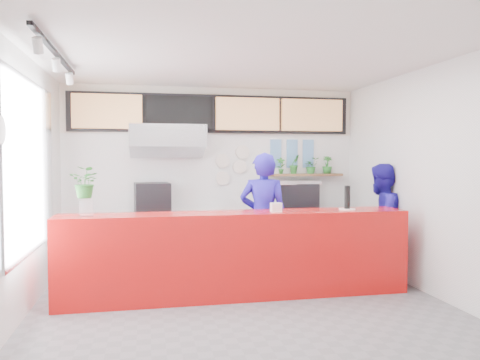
# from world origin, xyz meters

# --- Properties ---
(floor) EXTENTS (5.00, 5.00, 0.00)m
(floor) POSITION_xyz_m (0.00, 0.00, 0.00)
(floor) COLOR slate
(floor) RESTS_ON ground
(ceiling) EXTENTS (5.00, 5.00, 0.00)m
(ceiling) POSITION_xyz_m (0.00, 0.00, 3.00)
(ceiling) COLOR silver
(wall_back) EXTENTS (5.00, 0.00, 5.00)m
(wall_back) POSITION_xyz_m (0.00, 2.50, 1.50)
(wall_back) COLOR white
(wall_back) RESTS_ON ground
(wall_left) EXTENTS (0.00, 5.00, 5.00)m
(wall_left) POSITION_xyz_m (-2.50, 0.00, 1.50)
(wall_left) COLOR white
(wall_left) RESTS_ON ground
(wall_right) EXTENTS (0.00, 5.00, 5.00)m
(wall_right) POSITION_xyz_m (2.50, 0.00, 1.50)
(wall_right) COLOR white
(wall_right) RESTS_ON ground
(service_counter) EXTENTS (4.50, 0.60, 1.10)m
(service_counter) POSITION_xyz_m (0.00, 0.40, 0.55)
(service_counter) COLOR red
(service_counter) RESTS_ON ground
(cream_band) EXTENTS (5.00, 0.02, 0.80)m
(cream_band) POSITION_xyz_m (0.00, 2.49, 2.60)
(cream_band) COLOR beige
(cream_band) RESTS_ON wall_back
(prep_bench) EXTENTS (1.80, 0.60, 0.90)m
(prep_bench) POSITION_xyz_m (-0.80, 2.20, 0.45)
(prep_bench) COLOR #B2B5BA
(prep_bench) RESTS_ON ground
(panini_oven) EXTENTS (0.59, 0.59, 0.50)m
(panini_oven) POSITION_xyz_m (-1.05, 2.20, 1.15)
(panini_oven) COLOR black
(panini_oven) RESTS_ON prep_bench
(extraction_hood) EXTENTS (1.20, 0.70, 0.35)m
(extraction_hood) POSITION_xyz_m (-0.80, 2.15, 2.15)
(extraction_hood) COLOR #B2B5BA
(extraction_hood) RESTS_ON ceiling
(hood_lip) EXTENTS (1.20, 0.69, 0.31)m
(hood_lip) POSITION_xyz_m (-0.80, 2.15, 1.95)
(hood_lip) COLOR #B2B5BA
(hood_lip) RESTS_ON ceiling
(right_bench) EXTENTS (1.80, 0.60, 0.90)m
(right_bench) POSITION_xyz_m (1.50, 2.20, 0.45)
(right_bench) COLOR #B2B5BA
(right_bench) RESTS_ON ground
(espresso_machine) EXTENTS (0.83, 0.69, 0.46)m
(espresso_machine) POSITION_xyz_m (1.41, 2.20, 1.13)
(espresso_machine) COLOR black
(espresso_machine) RESTS_ON right_bench
(espresso_tray) EXTENTS (0.77, 0.57, 0.07)m
(espresso_tray) POSITION_xyz_m (1.41, 2.20, 1.38)
(espresso_tray) COLOR silver
(espresso_tray) RESTS_ON espresso_machine
(herb_shelf) EXTENTS (1.40, 0.18, 0.04)m
(herb_shelf) POSITION_xyz_m (1.60, 2.40, 1.50)
(herb_shelf) COLOR brown
(herb_shelf) RESTS_ON wall_back
(menu_board_far_left) EXTENTS (1.10, 0.10, 0.55)m
(menu_board_far_left) POSITION_xyz_m (-1.75, 2.38, 2.55)
(menu_board_far_left) COLOR tan
(menu_board_far_left) RESTS_ON wall_back
(menu_board_mid_left) EXTENTS (1.10, 0.10, 0.55)m
(menu_board_mid_left) POSITION_xyz_m (-0.59, 2.38, 2.55)
(menu_board_mid_left) COLOR black
(menu_board_mid_left) RESTS_ON wall_back
(menu_board_mid_right) EXTENTS (1.10, 0.10, 0.55)m
(menu_board_mid_right) POSITION_xyz_m (0.57, 2.38, 2.55)
(menu_board_mid_right) COLOR tan
(menu_board_mid_right) RESTS_ON wall_back
(menu_board_far_right) EXTENTS (1.10, 0.10, 0.55)m
(menu_board_far_right) POSITION_xyz_m (1.73, 2.38, 2.55)
(menu_board_far_right) COLOR tan
(menu_board_far_right) RESTS_ON wall_back
(soffit) EXTENTS (4.80, 0.04, 0.65)m
(soffit) POSITION_xyz_m (0.00, 2.46, 2.55)
(soffit) COLOR black
(soffit) RESTS_ON wall_back
(window_pane) EXTENTS (0.04, 2.20, 1.90)m
(window_pane) POSITION_xyz_m (-2.47, 0.30, 1.70)
(window_pane) COLOR silver
(window_pane) RESTS_ON wall_left
(window_frame) EXTENTS (0.03, 2.30, 2.00)m
(window_frame) POSITION_xyz_m (-2.45, 0.30, 1.70)
(window_frame) COLOR #B2B5BA
(window_frame) RESTS_ON wall_left
(wall_clock_face) EXTENTS (0.02, 0.26, 0.26)m
(wall_clock_face) POSITION_xyz_m (-2.43, -0.90, 2.05)
(wall_clock_face) COLOR white
(wall_clock_face) RESTS_ON wall_left
(track_rail) EXTENTS (0.05, 2.40, 0.04)m
(track_rail) POSITION_xyz_m (-2.10, 0.00, 2.94)
(track_rail) COLOR black
(track_rail) RESTS_ON ceiling
(dec_plate_a) EXTENTS (0.24, 0.03, 0.24)m
(dec_plate_a) POSITION_xyz_m (0.15, 2.47, 1.75)
(dec_plate_a) COLOR silver
(dec_plate_a) RESTS_ON wall_back
(dec_plate_b) EXTENTS (0.24, 0.03, 0.24)m
(dec_plate_b) POSITION_xyz_m (0.45, 2.47, 1.65)
(dec_plate_b) COLOR silver
(dec_plate_b) RESTS_ON wall_back
(dec_plate_c) EXTENTS (0.24, 0.03, 0.24)m
(dec_plate_c) POSITION_xyz_m (0.15, 2.47, 1.45)
(dec_plate_c) COLOR silver
(dec_plate_c) RESTS_ON wall_back
(dec_plate_d) EXTENTS (0.24, 0.03, 0.24)m
(dec_plate_d) POSITION_xyz_m (0.50, 2.47, 1.90)
(dec_plate_d) COLOR silver
(dec_plate_d) RESTS_ON wall_back
(photo_frame_a) EXTENTS (0.20, 0.02, 0.25)m
(photo_frame_a) POSITION_xyz_m (1.10, 2.48, 2.00)
(photo_frame_a) COLOR #598CBF
(photo_frame_a) RESTS_ON wall_back
(photo_frame_b) EXTENTS (0.20, 0.02, 0.25)m
(photo_frame_b) POSITION_xyz_m (1.40, 2.48, 2.00)
(photo_frame_b) COLOR #598CBF
(photo_frame_b) RESTS_ON wall_back
(photo_frame_c) EXTENTS (0.20, 0.02, 0.25)m
(photo_frame_c) POSITION_xyz_m (1.70, 2.48, 2.00)
(photo_frame_c) COLOR #598CBF
(photo_frame_c) RESTS_ON wall_back
(photo_frame_d) EXTENTS (0.20, 0.02, 0.25)m
(photo_frame_d) POSITION_xyz_m (1.10, 2.48, 1.75)
(photo_frame_d) COLOR #598CBF
(photo_frame_d) RESTS_ON wall_back
(photo_frame_e) EXTENTS (0.20, 0.02, 0.25)m
(photo_frame_e) POSITION_xyz_m (1.40, 2.48, 1.75)
(photo_frame_e) COLOR #598CBF
(photo_frame_e) RESTS_ON wall_back
(photo_frame_f) EXTENTS (0.20, 0.02, 0.25)m
(photo_frame_f) POSITION_xyz_m (1.70, 2.48, 1.75)
(photo_frame_f) COLOR #598CBF
(photo_frame_f) RESTS_ON wall_back
(staff_center) EXTENTS (0.80, 0.66, 1.87)m
(staff_center) POSITION_xyz_m (0.49, 0.93, 0.94)
(staff_center) COLOR #1F1698
(staff_center) RESTS_ON ground
(staff_right) EXTENTS (1.05, 0.99, 1.71)m
(staff_right) POSITION_xyz_m (2.33, 1.00, 0.86)
(staff_right) COLOR #1F1698
(staff_right) RESTS_ON ground
(herb_a) EXTENTS (0.17, 0.13, 0.29)m
(herb_a) POSITION_xyz_m (1.17, 2.40, 1.67)
(herb_a) COLOR #266E27
(herb_a) RESTS_ON herb_shelf
(herb_b) EXTENTS (0.23, 0.21, 0.34)m
(herb_b) POSITION_xyz_m (1.42, 2.40, 1.69)
(herb_b) COLOR #266E27
(herb_b) RESTS_ON herb_shelf
(herb_c) EXTENTS (0.27, 0.24, 0.29)m
(herb_c) POSITION_xyz_m (1.73, 2.40, 1.66)
(herb_c) COLOR #266E27
(herb_c) RESTS_ON herb_shelf
(herb_d) EXTENTS (0.19, 0.17, 0.31)m
(herb_d) POSITION_xyz_m (2.03, 2.40, 1.68)
(herb_d) COLOR #266E27
(herb_d) RESTS_ON herb_shelf
(glass_vase) EXTENTS (0.21, 0.21, 0.20)m
(glass_vase) POSITION_xyz_m (-1.85, 0.31, 1.20)
(glass_vase) COLOR white
(glass_vase) RESTS_ON service_counter
(basil_vase) EXTENTS (0.42, 0.40, 0.38)m
(basil_vase) POSITION_xyz_m (-1.85, 0.31, 1.51)
(basil_vase) COLOR #266E27
(basil_vase) RESTS_ON glass_vase
(napkin_holder) EXTENTS (0.14, 0.10, 0.12)m
(napkin_holder) POSITION_xyz_m (0.50, 0.31, 1.16)
(napkin_holder) COLOR white
(napkin_holder) RESTS_ON service_counter
(white_plate) EXTENTS (0.25, 0.25, 0.02)m
(white_plate) POSITION_xyz_m (1.51, 0.37, 1.11)
(white_plate) COLOR white
(white_plate) RESTS_ON service_counter
(pepper_mill) EXTENTS (0.10, 0.10, 0.31)m
(pepper_mill) POSITION_xyz_m (1.51, 0.37, 1.27)
(pepper_mill) COLOR black
(pepper_mill) RESTS_ON white_plate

